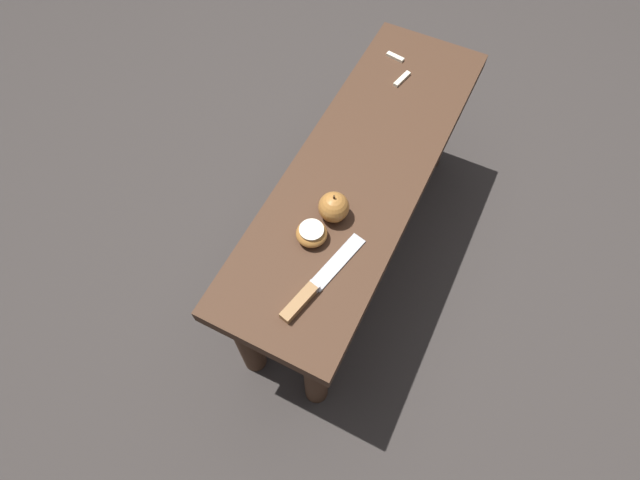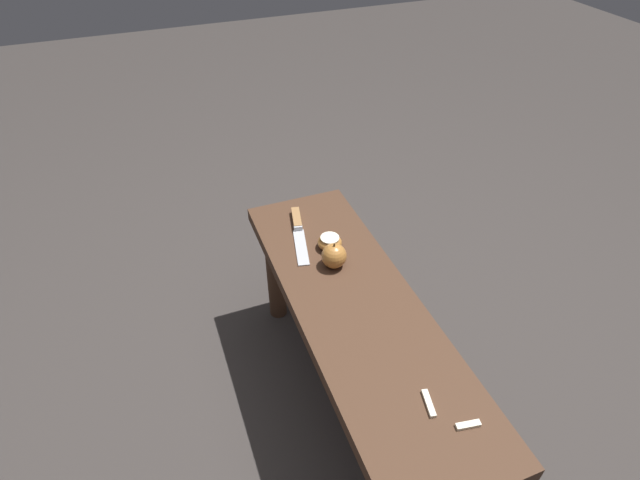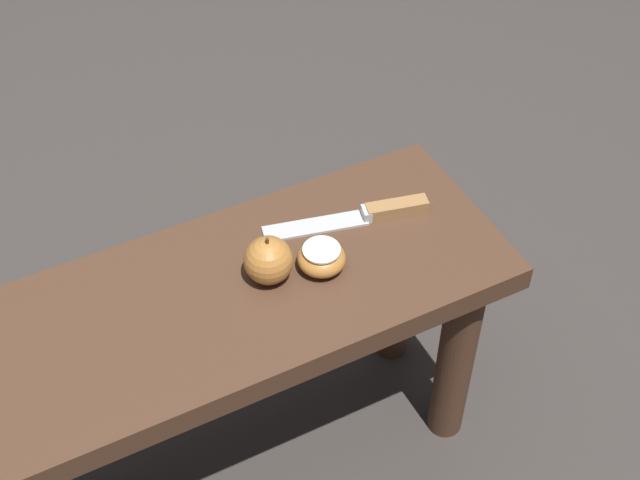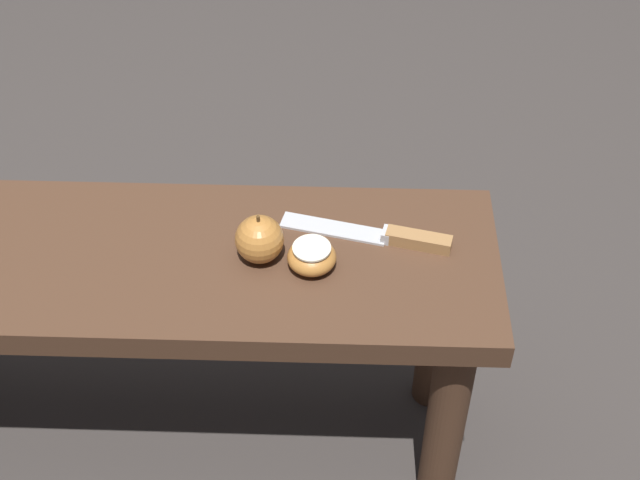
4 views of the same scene
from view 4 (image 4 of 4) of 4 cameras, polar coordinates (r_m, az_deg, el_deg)
name	(u,v)px [view 4 (image 4 of 4)]	position (r m, az deg, el deg)	size (l,w,h in m)	color
ground_plane	(180,431)	(1.62, -8.95, -11.96)	(8.00, 8.00, 0.00)	#383330
wooden_bench	(155,297)	(1.35, -10.55, -3.61)	(1.00, 0.31, 0.44)	#472D1E
knife	(392,236)	(1.28, 4.61, 0.23)	(0.25, 0.08, 0.02)	#B7BABF
apple_whole	(260,239)	(1.24, -3.89, 0.07)	(0.07, 0.07, 0.08)	#B27233
apple_cut	(312,257)	(1.23, -0.53, -1.07)	(0.07, 0.07, 0.04)	#B27233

